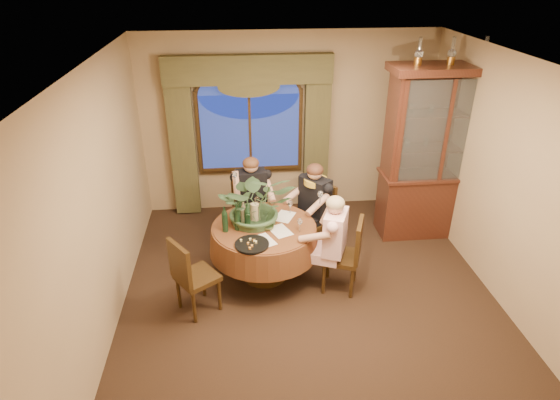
{
  "coord_description": "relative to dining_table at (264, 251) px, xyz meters",
  "views": [
    {
      "loc": [
        -0.8,
        -4.43,
        3.7
      ],
      "look_at": [
        -0.32,
        0.55,
        1.1
      ],
      "focal_mm": 30.0,
      "sensor_mm": 36.0,
      "label": 1
    }
  ],
  "objects": [
    {
      "name": "floor",
      "position": [
        0.52,
        -0.55,
        -0.38
      ],
      "size": [
        5.0,
        5.0,
        0.0
      ],
      "primitive_type": "plane",
      "color": "black",
      "rests_on": "ground"
    },
    {
      "name": "wall_back",
      "position": [
        0.52,
        1.95,
        1.02
      ],
      "size": [
        4.5,
        0.0,
        4.5
      ],
      "primitive_type": "plane",
      "rotation": [
        1.57,
        0.0,
        0.0
      ],
      "color": "#9E845F",
      "rests_on": "ground"
    },
    {
      "name": "wall_right",
      "position": [
        2.77,
        -0.55,
        1.02
      ],
      "size": [
        0.0,
        5.0,
        5.0
      ],
      "primitive_type": "plane",
      "rotation": [
        1.57,
        0.0,
        -1.57
      ],
      "color": "#9E845F",
      "rests_on": "ground"
    },
    {
      "name": "ceiling",
      "position": [
        0.52,
        -0.55,
        2.42
      ],
      "size": [
        5.0,
        5.0,
        0.0
      ],
      "primitive_type": "plane",
      "rotation": [
        3.14,
        0.0,
        0.0
      ],
      "color": "white",
      "rests_on": "wall_back"
    },
    {
      "name": "window",
      "position": [
        -0.08,
        1.88,
        0.92
      ],
      "size": [
        1.62,
        0.1,
        1.32
      ],
      "primitive_type": null,
      "color": "navy",
      "rests_on": "wall_back"
    },
    {
      "name": "arched_transom",
      "position": [
        -0.08,
        1.88,
        1.71
      ],
      "size": [
        1.6,
        0.06,
        0.44
      ],
      "primitive_type": null,
      "color": "navy",
      "rests_on": "wall_back"
    },
    {
      "name": "drapery_left",
      "position": [
        -1.11,
        1.83,
        0.8
      ],
      "size": [
        0.38,
        0.14,
        2.32
      ],
      "primitive_type": "cube",
      "color": "#424024",
      "rests_on": "floor"
    },
    {
      "name": "drapery_right",
      "position": [
        0.95,
        1.83,
        0.8
      ],
      "size": [
        0.38,
        0.14,
        2.32
      ],
      "primitive_type": "cube",
      "color": "#424024",
      "rests_on": "floor"
    },
    {
      "name": "swag_valance",
      "position": [
        -0.08,
        1.8,
        1.9
      ],
      "size": [
        2.45,
        0.16,
        0.42
      ],
      "primitive_type": null,
      "color": "#424024",
      "rests_on": "wall_back"
    },
    {
      "name": "dining_table",
      "position": [
        0.0,
        0.0,
        0.0
      ],
      "size": [
        1.82,
        1.82,
        0.75
      ],
      "primitive_type": "cylinder",
      "rotation": [
        0.0,
        0.0,
        -0.41
      ],
      "color": "maroon",
      "rests_on": "floor"
    },
    {
      "name": "china_cabinet",
      "position": [
        2.48,
        0.9,
        0.87
      ],
      "size": [
        1.53,
        0.6,
        2.48
      ],
      "primitive_type": "cube",
      "color": "#381A12",
      "rests_on": "floor"
    },
    {
      "name": "oil_lamp_left",
      "position": [
        2.05,
        0.9,
        2.28
      ],
      "size": [
        0.11,
        0.11,
        0.34
      ],
      "primitive_type": null,
      "color": "#A5722D",
      "rests_on": "china_cabinet"
    },
    {
      "name": "oil_lamp_center",
      "position": [
        2.48,
        0.9,
        2.28
      ],
      "size": [
        0.11,
        0.11,
        0.34
      ],
      "primitive_type": null,
      "color": "#A5722D",
      "rests_on": "china_cabinet"
    },
    {
      "name": "oil_lamp_right",
      "position": [
        2.91,
        0.9,
        2.28
      ],
      "size": [
        0.11,
        0.11,
        0.34
      ],
      "primitive_type": null,
      "color": "#A5722D",
      "rests_on": "china_cabinet"
    },
    {
      "name": "chair_right",
      "position": [
        0.91,
        -0.33,
        0.1
      ],
      "size": [
        0.54,
        0.54,
        0.96
      ],
      "primitive_type": "cube",
      "rotation": [
        0.0,
        0.0,
        1.22
      ],
      "color": "black",
      "rests_on": "floor"
    },
    {
      "name": "chair_back_right",
      "position": [
        0.72,
        0.57,
        0.1
      ],
      "size": [
        0.59,
        0.59,
        0.96
      ],
      "primitive_type": "cube",
      "rotation": [
        0.0,
        0.0,
        -4.05
      ],
      "color": "black",
      "rests_on": "floor"
    },
    {
      "name": "chair_back",
      "position": [
        -0.16,
        0.95,
        0.1
      ],
      "size": [
        0.48,
        0.48,
        0.96
      ],
      "primitive_type": "cube",
      "rotation": [
        0.0,
        0.0,
        -2.98
      ],
      "color": "black",
      "rests_on": "floor"
    },
    {
      "name": "chair_front_left",
      "position": [
        -0.81,
        -0.57,
        0.1
      ],
      "size": [
        0.59,
        0.59,
        0.96
      ],
      "primitive_type": "cube",
      "rotation": [
        0.0,
        0.0,
        -0.95
      ],
      "color": "black",
      "rests_on": "floor"
    },
    {
      "name": "person_pink",
      "position": [
        0.82,
        -0.34,
        0.27
      ],
      "size": [
        0.57,
        0.59,
        1.29
      ],
      "primitive_type": null,
      "rotation": [
        0.0,
        0.0,
        1.18
      ],
      "color": "beige",
      "rests_on": "floor"
    },
    {
      "name": "person_back",
      "position": [
        -0.12,
        0.89,
        0.28
      ],
      "size": [
        0.52,
        0.49,
        1.31
      ],
      "primitive_type": null,
      "rotation": [
        0.0,
        0.0,
        -3.01
      ],
      "color": "black",
      "rests_on": "floor"
    },
    {
      "name": "person_scarf",
      "position": [
        0.73,
        0.58,
        0.28
      ],
      "size": [
        0.63,
        0.64,
        1.31
      ],
      "primitive_type": null,
      "rotation": [
        0.0,
        0.0,
        -4.04
      ],
      "color": "black",
      "rests_on": "floor"
    },
    {
      "name": "stoneware_vase",
      "position": [
        -0.1,
        0.09,
        0.51
      ],
      "size": [
        0.14,
        0.14,
        0.26
      ],
      "primitive_type": null,
      "color": "#9C8865",
      "rests_on": "dining_table"
    },
    {
      "name": "centerpiece_plant",
      "position": [
        -0.07,
        0.13,
        0.98
      ],
      "size": [
        0.93,
        1.03,
        0.8
      ],
      "primitive_type": "imported",
      "color": "#3B5C37",
      "rests_on": "dining_table"
    },
    {
      "name": "olive_bowl",
      "position": [
        0.04,
        -0.08,
        0.4
      ],
      "size": [
        0.15,
        0.15,
        0.05
      ],
      "primitive_type": "imported",
      "color": "#4F5F2F",
      "rests_on": "dining_table"
    },
    {
      "name": "cheese_platter",
      "position": [
        -0.17,
        -0.43,
        0.39
      ],
      "size": [
        0.4,
        0.4,
        0.02
      ],
      "primitive_type": "cylinder",
      "color": "black",
      "rests_on": "dining_table"
    },
    {
      "name": "wine_bottle_0",
      "position": [
        -0.2,
        -0.03,
        0.54
      ],
      "size": [
        0.07,
        0.07,
        0.33
      ],
      "primitive_type": "cylinder",
      "color": "black",
      "rests_on": "dining_table"
    },
    {
      "name": "wine_bottle_1",
      "position": [
        -0.33,
        -0.06,
        0.54
      ],
      "size": [
        0.07,
        0.07,
        0.33
      ],
      "primitive_type": "cylinder",
      "color": "black",
      "rests_on": "dining_table"
    },
    {
      "name": "wine_bottle_2",
      "position": [
        -0.25,
        0.02,
        0.54
      ],
      "size": [
        0.07,
        0.07,
        0.33
      ],
      "primitive_type": "cylinder",
      "color": "tan",
      "rests_on": "dining_table"
    },
    {
      "name": "wine_bottle_3",
      "position": [
        -0.47,
        -0.08,
        0.54
      ],
      "size": [
        0.07,
        0.07,
        0.33
      ],
      "primitive_type": "cylinder",
      "color": "black",
      "rests_on": "dining_table"
    },
    {
      "name": "wine_bottle_4",
      "position": [
        -0.29,
        0.16,
        0.54
      ],
      "size": [
        0.07,
        0.07,
        0.33
      ],
      "primitive_type": "cylinder",
      "color": "black",
      "rests_on": "dining_table"
    },
    {
      "name": "tasting_paper_0",
      "position": [
        0.19,
        -0.15,
        0.38
      ],
      "size": [
        0.31,
        0.36,
        0.0
      ],
      "primitive_type": "cube",
      "rotation": [
        0.0,
        0.0,
        0.41
      ],
      "color": "white",
      "rests_on": "dining_table"
    },
    {
      "name": "tasting_paper_1",
      "position": [
        0.28,
        0.2,
        0.38
      ],
      "size": [
        0.32,
        0.36,
        0.0
      ],
      "primitive_type": "cube",
      "rotation": [
        0.0,
        0.0,
        -0.47
      ],
      "color": "white",
      "rests_on": "dining_table"
    },
    {
      "name": "tasting_paper_2",
      "position": [
        -0.03,
        -0.35,
        0.38
      ],
      "size": [
        0.32,
        0.36,
        0.0
      ],
      "primitive_type": "cube",
      "rotation": [
        0.0,
        0.0,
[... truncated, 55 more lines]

